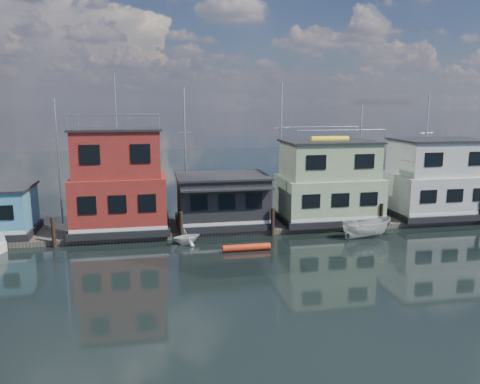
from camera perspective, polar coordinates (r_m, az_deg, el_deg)
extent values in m
plane|color=black|center=(27.27, 2.65, -11.00)|extent=(160.00, 160.00, 0.00)
cube|color=#595147|center=(38.40, -1.43, -4.16)|extent=(48.00, 5.00, 0.40)
cube|color=black|center=(37.93, -14.24, -3.98)|extent=(7.40, 5.90, 0.50)
cube|color=maroon|center=(37.46, -14.39, -0.84)|extent=(7.00, 5.50, 3.74)
cube|color=maroon|center=(36.92, -14.66, 4.64)|extent=(6.30, 4.95, 3.46)
cube|color=black|center=(36.78, -14.79, 7.44)|extent=(6.65, 5.23, 0.16)
cylinder|color=silver|center=(36.73, -14.95, 10.68)|extent=(0.08, 0.08, 4.00)
cube|color=black|center=(38.21, -2.17, -3.54)|extent=(7.40, 5.40, 0.50)
cube|color=black|center=(37.78, -2.19, -0.67)|extent=(7.00, 5.00, 3.40)
cube|color=black|center=(37.46, -2.21, 2.00)|extent=(7.30, 5.30, 0.16)
cube|color=black|center=(34.83, -1.54, 0.34)|extent=(7.00, 1.20, 0.12)
cube|color=black|center=(40.46, 10.56, -2.90)|extent=(8.40, 5.90, 0.50)
cube|color=#9DB788|center=(40.08, 10.64, -0.39)|extent=(8.00, 5.50, 3.12)
cube|color=#9DB788|center=(39.61, 10.80, 3.87)|extent=(7.20, 4.95, 2.88)
cube|color=black|center=(39.46, 10.87, 6.06)|extent=(7.60, 5.23, 0.16)
cylinder|color=yellow|center=(39.45, 10.88, 6.31)|extent=(3.20, 0.56, 0.56)
cube|color=black|center=(44.99, 22.54, -2.17)|extent=(8.40, 5.90, 0.50)
cube|color=silver|center=(44.64, 22.71, 0.09)|extent=(8.00, 5.50, 3.12)
cube|color=silver|center=(44.23, 22.99, 3.91)|extent=(7.20, 4.95, 2.88)
cube|color=black|center=(44.09, 23.14, 5.87)|extent=(7.60, 5.23, 0.16)
cylinder|color=#2D2116|center=(35.74, -21.79, -4.60)|extent=(0.28, 0.28, 2.20)
cylinder|color=#2D2116|center=(35.06, -7.19, -4.18)|extent=(0.28, 0.28, 2.20)
cylinder|color=#2D2116|center=(36.11, 3.99, -3.67)|extent=(0.28, 0.28, 2.20)
cylinder|color=#2D2116|center=(39.30, 16.82, -2.92)|extent=(0.28, 0.28, 2.20)
cylinder|color=silver|center=(43.68, -21.27, 3.68)|extent=(0.16, 0.16, 10.50)
cylinder|color=silver|center=(43.53, -21.42, 5.74)|extent=(1.40, 0.06, 0.06)
cylinder|color=silver|center=(42.95, -6.71, 4.91)|extent=(0.16, 0.16, 11.50)
cylinder|color=silver|center=(42.81, -6.76, 7.21)|extent=(1.40, 0.06, 0.06)
cylinder|color=silver|center=(44.44, 4.99, 5.46)|extent=(0.16, 0.16, 12.00)
cylinder|color=silver|center=(44.30, 5.03, 7.78)|extent=(1.40, 0.06, 0.06)
cylinder|color=silver|center=(47.30, 14.38, 4.27)|extent=(0.16, 0.16, 10.00)
cylinder|color=silver|center=(47.16, 14.47, 6.08)|extent=(1.40, 0.06, 0.06)
cylinder|color=silver|center=(50.59, 21.65, 4.82)|extent=(0.16, 0.16, 11.00)
cylinder|color=silver|center=(50.46, 21.78, 6.69)|extent=(1.40, 0.06, 0.06)
imported|color=silver|center=(36.86, 15.11, -4.26)|extent=(4.11, 1.79, 1.55)
imported|color=silver|center=(34.38, -6.58, -5.39)|extent=(2.63, 2.44, 1.14)
cylinder|color=red|center=(32.67, 0.80, -6.78)|extent=(3.36, 0.50, 0.49)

